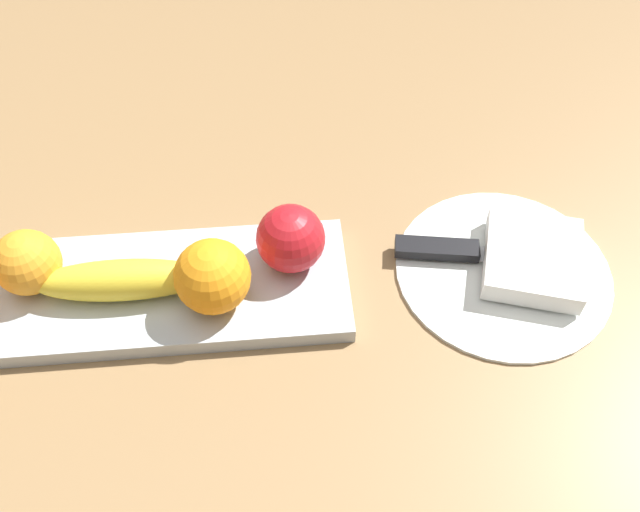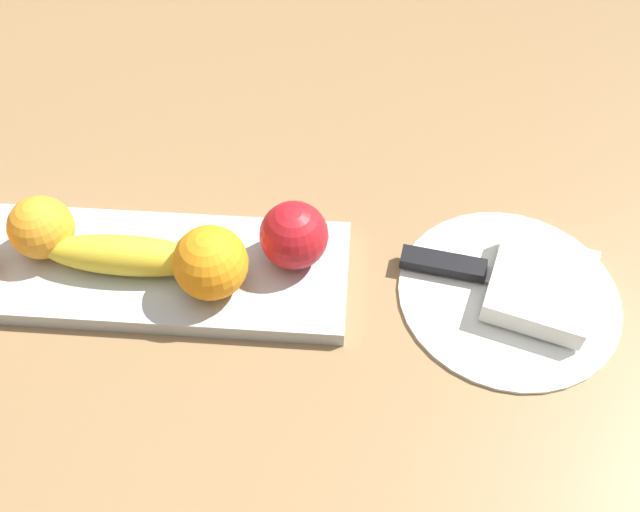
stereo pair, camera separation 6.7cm
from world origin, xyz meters
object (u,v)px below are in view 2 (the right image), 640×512
(apple, at_px, (294,235))
(knife, at_px, (458,267))
(fruit_tray, at_px, (135,269))
(orange_near_apple, at_px, (210,263))
(orange_center, at_px, (41,228))
(dinner_plate, at_px, (509,294))
(folded_napkin, at_px, (541,286))
(banana, at_px, (126,255))

(apple, relative_size, knife, 0.39)
(fruit_tray, distance_m, orange_near_apple, 0.10)
(orange_center, relative_size, dinner_plate, 0.29)
(fruit_tray, height_order, dinner_plate, fruit_tray)
(orange_near_apple, xyz_separation_m, knife, (0.25, 0.05, -0.04))
(orange_center, distance_m, folded_napkin, 0.52)
(folded_napkin, bearing_deg, banana, -179.18)
(orange_near_apple, bearing_deg, orange_center, 168.64)
(fruit_tray, bearing_deg, banana, -95.92)
(orange_center, bearing_deg, orange_near_apple, -11.36)
(knife, bearing_deg, apple, -169.18)
(fruit_tray, bearing_deg, orange_center, 171.01)
(orange_near_apple, relative_size, orange_center, 1.13)
(fruit_tray, xyz_separation_m, apple, (0.17, 0.02, 0.04))
(banana, distance_m, folded_napkin, 0.42)
(folded_napkin, bearing_deg, fruit_tray, 180.00)
(apple, distance_m, orange_center, 0.26)
(fruit_tray, distance_m, apple, 0.18)
(orange_near_apple, relative_size, knife, 0.41)
(orange_center, relative_size, knife, 0.37)
(fruit_tray, distance_m, folded_napkin, 0.42)
(banana, height_order, orange_near_apple, orange_near_apple)
(apple, xyz_separation_m, knife, (0.17, 0.00, -0.04))
(apple, height_order, dinner_plate, apple)
(apple, relative_size, banana, 0.41)
(fruit_tray, relative_size, orange_center, 6.80)
(banana, bearing_deg, fruit_tray, 85.09)
(fruit_tray, distance_m, orange_center, 0.10)
(fruit_tray, bearing_deg, orange_near_apple, -13.71)
(banana, bearing_deg, orange_center, 168.30)
(banana, bearing_deg, folded_napkin, 1.83)
(apple, bearing_deg, orange_center, -178.63)
(banana, xyz_separation_m, dinner_plate, (0.39, 0.01, -0.04))
(fruit_tray, relative_size, folded_napkin, 4.03)
(banana, bearing_deg, orange_near_apple, -8.98)
(fruit_tray, height_order, folded_napkin, folded_napkin)
(apple, xyz_separation_m, folded_napkin, (0.25, -0.02, -0.03))
(banana, height_order, knife, banana)
(orange_near_apple, distance_m, knife, 0.26)
(orange_near_apple, xyz_separation_m, orange_center, (-0.18, 0.04, -0.00))
(orange_near_apple, relative_size, folded_napkin, 0.67)
(fruit_tray, bearing_deg, apple, 7.04)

